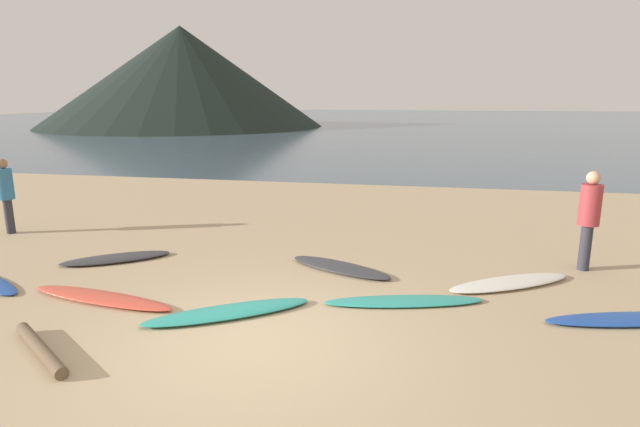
{
  "coord_description": "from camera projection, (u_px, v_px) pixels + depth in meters",
  "views": [
    {
      "loc": [
        2.04,
        -5.75,
        3.09
      ],
      "look_at": [
        -0.11,
        4.9,
        0.6
      ],
      "focal_mm": 28.89,
      "sensor_mm": 36.0,
      "label": 1
    }
  ],
  "objects": [
    {
      "name": "headland_hill",
      "position": [
        182.0,
        77.0,
        52.7
      ],
      "size": [
        28.62,
        28.62,
        10.0
      ],
      "primitive_type": "cone",
      "color": "black",
      "rests_on": "ground"
    },
    {
      "name": "ocean_water",
      "position": [
        409.0,
        121.0,
        66.13
      ],
      "size": [
        140.0,
        100.0,
        0.01
      ],
      "primitive_type": "cube",
      "color": "#475B6B",
      "rests_on": "ground"
    },
    {
      "name": "person_1",
      "position": [
        6.0,
        190.0,
        11.64
      ],
      "size": [
        0.35,
        0.35,
        1.72
      ],
      "rotation": [
        0.0,
        0.0,
        1.12
      ],
      "color": "#2D2D38",
      "rests_on": "ground"
    },
    {
      "name": "person_0",
      "position": [
        589.0,
        213.0,
        9.13
      ],
      "size": [
        0.37,
        0.37,
        1.81
      ],
      "rotation": [
        0.0,
        0.0,
        5.41
      ],
      "color": "#2D2D38",
      "rests_on": "ground"
    },
    {
      "name": "surfboard_6",
      "position": [
        510.0,
        283.0,
        8.58
      ],
      "size": [
        2.29,
        1.69,
        0.1
      ],
      "primitive_type": "ellipsoid",
      "rotation": [
        0.0,
        0.0,
        0.54
      ],
      "color": "silver",
      "rests_on": "ground"
    },
    {
      "name": "surfboard_3",
      "position": [
        228.0,
        312.0,
        7.42
      ],
      "size": [
        2.34,
        1.77,
        0.1
      ],
      "primitive_type": "ellipsoid",
      "rotation": [
        0.0,
        0.0,
        0.57
      ],
      "color": "teal",
      "rests_on": "ground"
    },
    {
      "name": "ground_plane",
      "position": [
        355.0,
        200.0,
        16.16
      ],
      "size": [
        120.0,
        120.0,
        0.2
      ],
      "primitive_type": "cube",
      "color": "tan",
      "rests_on": "ground"
    },
    {
      "name": "surfboard_7",
      "position": [
        632.0,
        319.0,
        7.18
      ],
      "size": [
        2.53,
        1.07,
        0.09
      ],
      "primitive_type": "ellipsoid",
      "rotation": [
        0.0,
        0.0,
        0.25
      ],
      "color": "#1E479E",
      "rests_on": "ground"
    },
    {
      "name": "surfboard_4",
      "position": [
        340.0,
        267.0,
        9.35
      ],
      "size": [
        2.14,
        1.41,
        0.1
      ],
      "primitive_type": "ellipsoid",
      "rotation": [
        0.0,
        0.0,
        -0.44
      ],
      "color": "#333338",
      "rests_on": "ground"
    },
    {
      "name": "surfboard_1",
      "position": [
        116.0,
        258.0,
        9.88
      ],
      "size": [
        1.99,
        1.62,
        0.09
      ],
      "primitive_type": "ellipsoid",
      "rotation": [
        0.0,
        0.0,
        0.6
      ],
      "color": "#333338",
      "rests_on": "ground"
    },
    {
      "name": "surfboard_5",
      "position": [
        404.0,
        301.0,
        7.83
      ],
      "size": [
        2.48,
        1.06,
        0.07
      ],
      "primitive_type": "ellipsoid",
      "rotation": [
        0.0,
        0.0,
        0.25
      ],
      "color": "teal",
      "rests_on": "ground"
    },
    {
      "name": "driftwood_log",
      "position": [
        40.0,
        349.0,
        6.26
      ],
      "size": [
        1.4,
        1.05,
        0.16
      ],
      "primitive_type": "cylinder",
      "rotation": [
        0.0,
        1.57,
        -0.62
      ],
      "color": "brown",
      "rests_on": "ground"
    },
    {
      "name": "surfboard_2",
      "position": [
        102.0,
        298.0,
        7.93
      ],
      "size": [
        2.65,
        0.89,
        0.1
      ],
      "primitive_type": "ellipsoid",
      "rotation": [
        0.0,
        0.0,
        -0.16
      ],
      "color": "#D84C38",
      "rests_on": "ground"
    }
  ]
}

